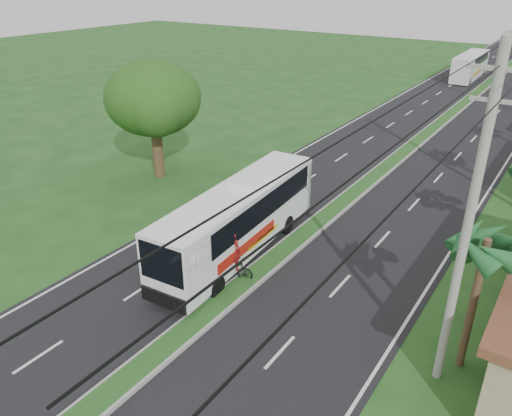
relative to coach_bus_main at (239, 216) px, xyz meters
The scene contains 11 objects.
ground 5.61m from the coach_bus_main, 69.89° to the right, with size 180.00×180.00×0.00m, color #1E4519.
road_asphalt 15.31m from the coach_bus_main, 83.18° to the left, with size 14.00×160.00×0.02m, color black.
median_strip 15.30m from the coach_bus_main, 83.18° to the left, with size 1.20×160.00×0.18m.
lane_edge_left 15.97m from the coach_bus_main, 108.00° to the left, with size 0.12×160.00×0.01m, color silver.
lane_edge_right 17.42m from the coach_bus_main, 60.57° to the left, with size 0.12×160.00×0.01m, color silver.
palm_verge_a 11.32m from the coach_bus_main, 10.11° to the right, with size 2.40×2.40×5.45m.
shade_tree 11.89m from the coach_bus_main, 153.72° to the left, with size 6.30×6.00×7.54m.
utility_pole_a 11.33m from the coach_bus_main, 15.86° to the right, with size 1.60×0.28×11.00m.
coach_bus_main is the anchor object (origin of this frame).
coach_bus_far 50.37m from the coach_bus_main, 91.14° to the left, with size 2.42×10.41×3.02m.
motorcyclist 2.65m from the coach_bus_main, 61.22° to the right, with size 1.86×1.09×2.44m.
Camera 1 is at (10.55, -12.00, 12.47)m, focal length 35.00 mm.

